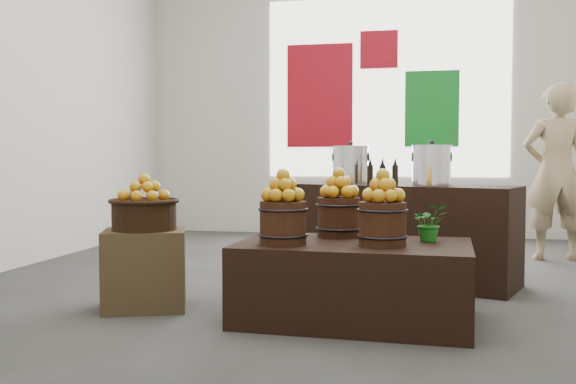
% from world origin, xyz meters
% --- Properties ---
extents(ground, '(7.00, 7.00, 0.00)m').
position_xyz_m(ground, '(0.00, 0.00, 0.00)').
color(ground, '#3E3E3B').
rests_on(ground, ground).
extents(back_wall, '(6.00, 0.04, 4.00)m').
position_xyz_m(back_wall, '(0.00, 3.50, 2.00)').
color(back_wall, beige).
rests_on(back_wall, ground).
extents(back_opening, '(3.20, 0.02, 2.40)m').
position_xyz_m(back_opening, '(0.30, 3.48, 2.00)').
color(back_opening, white).
rests_on(back_opening, back_wall).
extents(deco_red_left, '(0.90, 0.04, 1.40)m').
position_xyz_m(deco_red_left, '(-0.60, 3.47, 1.90)').
color(deco_red_left, maroon).
rests_on(deco_red_left, back_wall).
extents(deco_green_right, '(0.70, 0.04, 1.00)m').
position_xyz_m(deco_green_right, '(0.90, 3.47, 1.70)').
color(deco_green_right, '#106B1D').
rests_on(deco_green_right, back_wall).
extents(deco_red_upper, '(0.50, 0.04, 0.50)m').
position_xyz_m(deco_red_upper, '(0.20, 3.47, 2.50)').
color(deco_red_upper, maroon).
rests_on(deco_red_upper, back_wall).
extents(crate, '(0.67, 0.61, 0.55)m').
position_xyz_m(crate, '(-1.11, -1.14, 0.28)').
color(crate, brown).
rests_on(crate, ground).
extents(wicker_basket, '(0.44, 0.44, 0.20)m').
position_xyz_m(wicker_basket, '(-1.11, -1.14, 0.65)').
color(wicker_basket, black).
rests_on(wicker_basket, crate).
extents(apples_in_basket, '(0.34, 0.34, 0.18)m').
position_xyz_m(apples_in_basket, '(-1.11, -1.14, 0.84)').
color(apples_in_basket, '#A81505').
rests_on(apples_in_basket, wicker_basket).
extents(display_table, '(1.50, 0.96, 0.51)m').
position_xyz_m(display_table, '(0.35, -1.18, 0.25)').
color(display_table, black).
rests_on(display_table, ground).
extents(apple_bucket_front_left, '(0.29, 0.29, 0.27)m').
position_xyz_m(apple_bucket_front_left, '(-0.08, -1.36, 0.64)').
color(apple_bucket_front_left, '#381A0F').
rests_on(apple_bucket_front_left, display_table).
extents(apples_in_bucket_front_left, '(0.22, 0.22, 0.20)m').
position_xyz_m(apples_in_bucket_front_left, '(-0.08, -1.36, 0.87)').
color(apples_in_bucket_front_left, '#A81505').
rests_on(apples_in_bucket_front_left, apple_bucket_front_left).
extents(apple_bucket_front_right, '(0.29, 0.29, 0.27)m').
position_xyz_m(apple_bucket_front_right, '(0.53, -1.30, 0.64)').
color(apple_bucket_front_right, '#381A0F').
rests_on(apple_bucket_front_right, display_table).
extents(apples_in_bucket_front_right, '(0.22, 0.22, 0.20)m').
position_xyz_m(apples_in_bucket_front_right, '(0.53, -1.30, 0.87)').
color(apples_in_bucket_front_right, '#A81505').
rests_on(apples_in_bucket_front_right, apple_bucket_front_right).
extents(apple_bucket_rear, '(0.29, 0.29, 0.27)m').
position_xyz_m(apple_bucket_rear, '(0.21, -0.90, 0.64)').
color(apple_bucket_rear, '#381A0F').
rests_on(apple_bucket_rear, display_table).
extents(apples_in_bucket_rear, '(0.22, 0.22, 0.20)m').
position_xyz_m(apples_in_bucket_rear, '(0.21, -0.90, 0.87)').
color(apples_in_bucket_rear, '#A81505').
rests_on(apples_in_bucket_rear, apple_bucket_rear).
extents(herb_garnish_right, '(0.25, 0.23, 0.24)m').
position_xyz_m(herb_garnish_right, '(0.82, -1.03, 0.63)').
color(herb_garnish_right, '#156515').
rests_on(herb_garnish_right, display_table).
extents(herb_garnish_left, '(0.17, 0.15, 0.24)m').
position_xyz_m(herb_garnish_left, '(-0.23, -1.02, 0.63)').
color(herb_garnish_left, '#156515').
rests_on(herb_garnish_left, display_table).
extents(counter, '(2.11, 1.27, 0.82)m').
position_xyz_m(counter, '(0.55, 0.24, 0.41)').
color(counter, black).
rests_on(counter, ground).
extents(stock_pot_left, '(0.31, 0.31, 0.31)m').
position_xyz_m(stock_pot_left, '(0.16, 0.38, 0.98)').
color(stock_pot_left, silver).
rests_on(stock_pot_left, counter).
extents(stock_pot_center, '(0.31, 0.31, 0.31)m').
position_xyz_m(stock_pot_center, '(0.85, 0.14, 0.98)').
color(stock_pot_center, silver).
rests_on(stock_pot_center, counter).
extents(oil_cruets, '(0.23, 0.12, 0.23)m').
position_xyz_m(oil_cruets, '(0.48, 0.05, 0.94)').
color(oil_cruets, black).
rests_on(oil_cruets, counter).
extents(shopper, '(0.69, 0.49, 1.81)m').
position_xyz_m(shopper, '(2.12, 1.72, 0.90)').
color(shopper, '#9C855F').
rests_on(shopper, ground).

